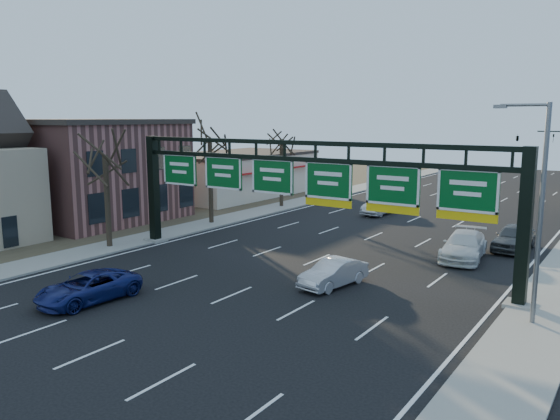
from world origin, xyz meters
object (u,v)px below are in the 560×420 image
Objects in this scene: sign_gantry at (302,187)px; car_blue_suv at (88,287)px; car_white_wagon at (464,246)px; car_silver_sedan at (333,273)px.

sign_gantry reaches higher than car_blue_suv.
car_silver_sedan is at bearing -120.00° from car_white_wagon.
car_white_wagon is at bearing 45.93° from sign_gantry.
car_silver_sedan is 0.74× the size of car_white_wagon.
car_blue_suv is 11.79m from car_silver_sedan.
sign_gantry is at bearing 157.52° from car_silver_sedan.
car_blue_suv is 21.40m from car_white_wagon.
car_blue_suv is at bearing -131.65° from car_white_wagon.
sign_gantry is 5.43m from car_silver_sedan.
sign_gantry reaches higher than car_silver_sedan.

